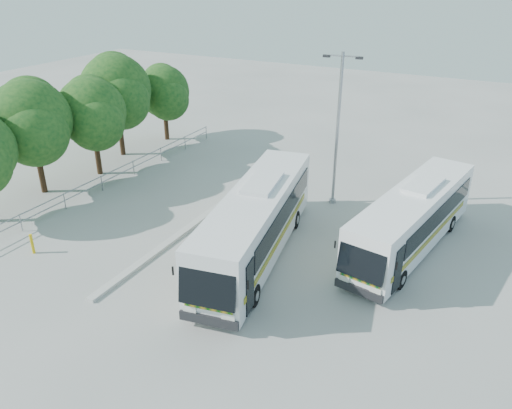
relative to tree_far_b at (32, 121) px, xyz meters
The scene contains 11 objects.
ground 13.85m from the tree_far_b, ahead, with size 100.00×100.00×0.00m, color #ABABA5.
kerb_divider 11.65m from the tree_far_b, ahead, with size 0.40×16.00×0.15m, color #B2B2AD.
railing 5.62m from the tree_far_b, 42.90° to the left, with size 0.06×22.00×1.00m.
tree_far_b is the anchor object (origin of this frame).
tree_far_c 4.01m from the tree_far_b, 77.09° to the left, with size 4.97×4.69×6.49m.
tree_far_d 7.61m from the tree_far_b, 92.23° to the left, with size 5.62×5.30×7.33m.
tree_far_e 12.13m from the tree_far_b, 88.17° to the left, with size 4.54×4.28×5.92m.
coach_main 15.42m from the tree_far_b, ahead, with size 4.44×12.26×3.34m.
coach_adjacent 22.04m from the tree_far_b, ahead, with size 4.08×11.24×3.06m.
lamppost 17.76m from the tree_far_b, 22.70° to the left, with size 2.13×0.41×8.70m.
bollard 8.70m from the tree_far_b, 45.49° to the right, with size 0.14×0.14×1.03m, color gold.
Camera 1 is at (11.81, -17.90, 12.69)m, focal length 35.00 mm.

